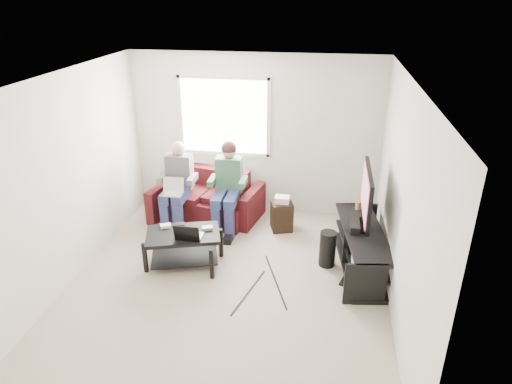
% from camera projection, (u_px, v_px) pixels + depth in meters
% --- Properties ---
extents(floor, '(4.50, 4.50, 0.00)m').
position_uv_depth(floor, '(227.00, 285.00, 5.83)').
color(floor, tan).
rests_on(floor, ground).
extents(ceiling, '(4.50, 4.50, 0.00)m').
position_uv_depth(ceiling, '(220.00, 80.00, 4.76)').
color(ceiling, white).
rests_on(ceiling, wall_back).
extents(wall_back, '(4.50, 0.00, 4.50)m').
position_uv_depth(wall_back, '(255.00, 136.00, 7.32)').
color(wall_back, silver).
rests_on(wall_back, floor).
extents(wall_front, '(4.50, 0.00, 4.50)m').
position_uv_depth(wall_front, '(154.00, 321.00, 3.27)').
color(wall_front, silver).
rests_on(wall_front, floor).
extents(wall_left, '(0.00, 4.50, 4.50)m').
position_uv_depth(wall_left, '(65.00, 182.00, 5.59)').
color(wall_left, silver).
rests_on(wall_left, floor).
extents(wall_right, '(0.00, 4.50, 4.50)m').
position_uv_depth(wall_right, '(402.00, 205.00, 5.00)').
color(wall_right, silver).
rests_on(wall_right, floor).
extents(window, '(1.48, 0.04, 1.28)m').
position_uv_depth(window, '(224.00, 117.00, 7.25)').
color(window, white).
rests_on(window, wall_back).
extents(sofa, '(1.82, 1.05, 0.78)m').
position_uv_depth(sofa, '(208.00, 201.00, 7.45)').
color(sofa, '#401013').
rests_on(sofa, floor).
extents(person_left, '(0.40, 0.71, 1.32)m').
position_uv_depth(person_left, '(177.00, 182.00, 7.09)').
color(person_left, navy).
rests_on(person_left, sofa).
extents(person_right, '(0.40, 0.71, 1.36)m').
position_uv_depth(person_right, '(228.00, 181.00, 6.96)').
color(person_right, navy).
rests_on(person_right, sofa).
extents(laptop_silver, '(0.36, 0.29, 0.24)m').
position_uv_depth(laptop_silver, '(172.00, 190.00, 6.87)').
color(laptop_silver, silver).
rests_on(laptop_silver, person_left).
extents(coffee_table, '(1.10, 0.85, 0.48)m').
position_uv_depth(coffee_table, '(183.00, 241.00, 6.14)').
color(coffee_table, black).
rests_on(coffee_table, floor).
extents(laptop_black, '(0.41, 0.35, 0.24)m').
position_uv_depth(laptop_black, '(189.00, 229.00, 5.95)').
color(laptop_black, black).
rests_on(laptop_black, coffee_table).
extents(controller_a, '(0.16, 0.14, 0.04)m').
position_uv_depth(controller_a, '(166.00, 226.00, 6.23)').
color(controller_a, silver).
rests_on(controller_a, coffee_table).
extents(controller_b, '(0.16, 0.12, 0.04)m').
position_uv_depth(controller_b, '(180.00, 225.00, 6.26)').
color(controller_b, black).
rests_on(controller_b, coffee_table).
extents(controller_c, '(0.16, 0.14, 0.04)m').
position_uv_depth(controller_c, '(207.00, 228.00, 6.17)').
color(controller_c, gray).
rests_on(controller_c, coffee_table).
extents(tv_stand, '(0.73, 1.74, 0.56)m').
position_uv_depth(tv_stand, '(362.00, 251.00, 6.13)').
color(tv_stand, black).
rests_on(tv_stand, floor).
extents(tv, '(0.12, 1.10, 0.81)m').
position_uv_depth(tv, '(367.00, 196.00, 5.90)').
color(tv, black).
rests_on(tv, tv_stand).
extents(soundbar, '(0.12, 0.50, 0.10)m').
position_uv_depth(soundbar, '(355.00, 223.00, 6.09)').
color(soundbar, black).
rests_on(soundbar, tv_stand).
extents(drink_cup, '(0.08, 0.08, 0.12)m').
position_uv_depth(drink_cup, '(358.00, 205.00, 6.55)').
color(drink_cup, '#A07445').
rests_on(drink_cup, tv_stand).
extents(console_white, '(0.30, 0.22, 0.06)m').
position_uv_depth(console_white, '(364.00, 262.00, 5.74)').
color(console_white, silver).
rests_on(console_white, tv_stand).
extents(console_grey, '(0.34, 0.26, 0.08)m').
position_uv_depth(console_grey, '(361.00, 234.00, 6.36)').
color(console_grey, gray).
rests_on(console_grey, tv_stand).
extents(console_black, '(0.38, 0.30, 0.07)m').
position_uv_depth(console_black, '(362.00, 247.00, 6.05)').
color(console_black, black).
rests_on(console_black, tv_stand).
extents(subwoofer, '(0.22, 0.22, 0.50)m').
position_uv_depth(subwoofer, '(328.00, 249.00, 6.16)').
color(subwoofer, black).
rests_on(subwoofer, floor).
extents(keyboard_floor, '(0.28, 0.46, 0.02)m').
position_uv_depth(keyboard_floor, '(349.00, 277.00, 5.97)').
color(keyboard_floor, black).
rests_on(keyboard_floor, floor).
extents(end_table, '(0.31, 0.31, 0.56)m').
position_uv_depth(end_table, '(282.00, 215.00, 7.08)').
color(end_table, black).
rests_on(end_table, floor).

